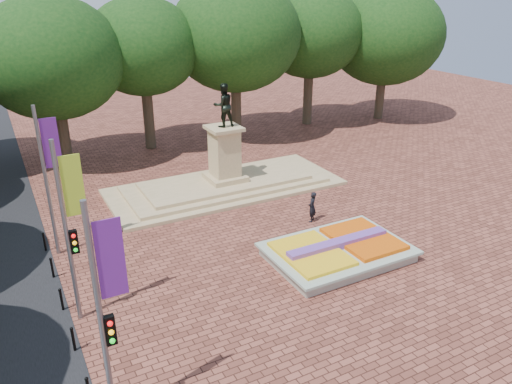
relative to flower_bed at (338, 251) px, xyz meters
The scene contains 7 objects.
ground 2.28m from the flower_bed, 117.19° to the left, with size 90.00×90.00×0.00m, color brown.
flower_bed is the anchor object (origin of this frame).
monument 10.07m from the flower_bed, 95.87° to the left, with size 14.00×6.00×6.40m.
tree_row_back 21.01m from the flower_bed, 86.26° to the left, with size 44.80×8.80×10.43m.
banner_poles 11.66m from the flower_bed, behind, with size 0.88×11.17×7.00m.
bollard_row 11.74m from the flower_bed, behind, with size 0.12×13.12×0.98m.
pedestrian 3.92m from the flower_bed, 73.90° to the left, with size 0.60×0.40×1.65m, color black.
Camera 1 is at (-11.64, -17.77, 11.71)m, focal length 35.00 mm.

